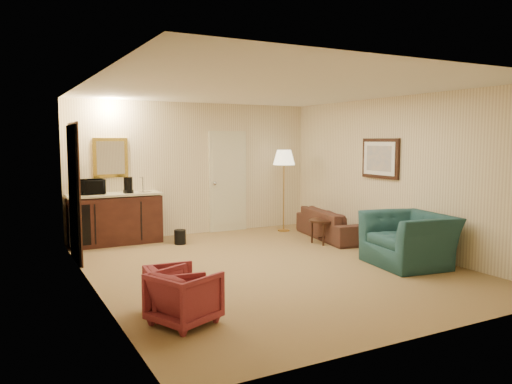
# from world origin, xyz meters

# --- Properties ---
(ground) EXTENTS (6.00, 6.00, 0.00)m
(ground) POSITION_xyz_m (0.00, 0.00, 0.00)
(ground) COLOR olive
(ground) RESTS_ON ground
(room_walls) EXTENTS (5.02, 6.01, 2.61)m
(room_walls) POSITION_xyz_m (-0.10, 0.77, 1.72)
(room_walls) COLOR beige
(room_walls) RESTS_ON ground
(wetbar_cabinet) EXTENTS (1.64, 0.58, 0.92)m
(wetbar_cabinet) POSITION_xyz_m (-1.65, 2.72, 0.46)
(wetbar_cabinet) COLOR #3D1C13
(wetbar_cabinet) RESTS_ON ground
(sofa) EXTENTS (0.85, 1.96, 0.74)m
(sofa) POSITION_xyz_m (2.15, 1.30, 0.37)
(sofa) COLOR black
(sofa) RESTS_ON ground
(teal_armchair) EXTENTS (0.94, 1.29, 1.05)m
(teal_armchair) POSITION_xyz_m (1.90, -0.90, 0.52)
(teal_armchair) COLOR #1D4548
(teal_armchair) RESTS_ON ground
(rose_chair_near) EXTENTS (0.57, 0.60, 0.58)m
(rose_chair_near) POSITION_xyz_m (-1.90, -1.29, 0.29)
(rose_chair_near) COLOR maroon
(rose_chair_near) RESTS_ON ground
(rose_chair_far) EXTENTS (0.75, 0.77, 0.61)m
(rose_chair_far) POSITION_xyz_m (-1.90, -1.61, 0.31)
(rose_chair_far) COLOR maroon
(rose_chair_far) RESTS_ON ground
(coffee_table) EXTENTS (0.82, 0.60, 0.44)m
(coffee_table) POSITION_xyz_m (1.80, 1.00, 0.22)
(coffee_table) COLOR black
(coffee_table) RESTS_ON ground
(floor_lamp) EXTENTS (0.54, 0.54, 1.68)m
(floor_lamp) POSITION_xyz_m (1.70, 2.40, 0.84)
(floor_lamp) COLOR #BC8D3E
(floor_lamp) RESTS_ON ground
(waste_bin) EXTENTS (0.26, 0.26, 0.26)m
(waste_bin) POSITION_xyz_m (-0.63, 2.15, 0.13)
(waste_bin) COLOR black
(waste_bin) RESTS_ON ground
(microwave) EXTENTS (0.49, 0.29, 0.32)m
(microwave) POSITION_xyz_m (-2.07, 2.74, 1.08)
(microwave) COLOR black
(microwave) RESTS_ON wetbar_cabinet
(coffee_maker) EXTENTS (0.19, 0.19, 0.29)m
(coffee_maker) POSITION_xyz_m (-1.42, 2.63, 1.07)
(coffee_maker) COLOR black
(coffee_maker) RESTS_ON wetbar_cabinet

